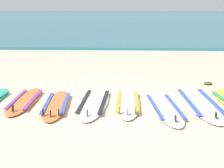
# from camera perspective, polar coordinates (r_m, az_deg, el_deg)

# --- Properties ---
(ground_plane) EXTENTS (80.00, 80.00, 0.00)m
(ground_plane) POSITION_cam_1_polar(r_m,az_deg,el_deg) (6.56, -0.07, -3.88)
(ground_plane) COLOR #C1B599
(sea) EXTENTS (80.00, 60.00, 0.10)m
(sea) POSITION_cam_1_polar(r_m,az_deg,el_deg) (44.07, 1.96, 11.55)
(sea) COLOR #23667A
(sea) RESTS_ON ground
(surfboard_1) EXTENTS (0.53, 2.00, 0.18)m
(surfboard_1) POSITION_cam_1_polar(r_m,az_deg,el_deg) (7.04, -14.98, -2.81)
(surfboard_1) COLOR orange
(surfboard_1) RESTS_ON ground
(surfboard_2) EXTENTS (0.65, 2.05, 0.18)m
(surfboard_2) POSITION_cam_1_polar(r_m,az_deg,el_deg) (6.63, -9.70, -3.56)
(surfboard_2) COLOR orange
(surfboard_2) RESTS_ON ground
(surfboard_3) EXTENTS (0.66, 2.29, 0.18)m
(surfboard_3) POSITION_cam_1_polar(r_m,az_deg,el_deg) (6.67, -3.18, -3.28)
(surfboard_3) COLOR white
(surfboard_3) RESTS_ON ground
(surfboard_4) EXTENTS (0.53, 2.05, 0.18)m
(surfboard_4) POSITION_cam_1_polar(r_m,az_deg,el_deg) (6.65, 2.75, -3.32)
(surfboard_4) COLOR silver
(surfboard_4) RESTS_ON ground
(surfboard_5) EXTENTS (0.76, 2.23, 0.18)m
(surfboard_5) POSITION_cam_1_polar(r_m,az_deg,el_deg) (6.44, 9.15, -4.09)
(surfboard_5) COLOR silver
(surfboard_5) RESTS_ON ground
(surfboard_6) EXTENTS (0.78, 2.61, 0.18)m
(surfboard_6) POSITION_cam_1_polar(r_m,az_deg,el_deg) (6.90, 15.09, -3.17)
(surfboard_6) COLOR white
(surfboard_6) RESTS_ON ground
(seaweed_clump_near_shoreline) EXTENTS (0.21, 0.17, 0.07)m
(seaweed_clump_near_shoreline) POSITION_cam_1_polar(r_m,az_deg,el_deg) (8.57, 16.41, 0.10)
(seaweed_clump_near_shoreline) COLOR #384723
(seaweed_clump_near_shoreline) RESTS_ON ground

